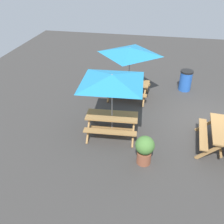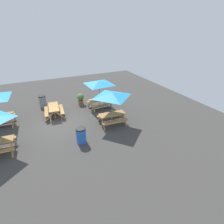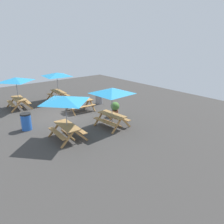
# 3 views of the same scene
# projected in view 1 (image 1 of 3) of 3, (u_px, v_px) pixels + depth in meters

# --- Properties ---
(ground_plane) EXTENTS (24.00, 24.00, 0.00)m
(ground_plane) POSITION_uv_depth(u_px,v_px,m) (208.00, 122.00, 9.65)
(ground_plane) COLOR #3D3A38
(ground_plane) RESTS_ON ground
(picnic_table_0) EXTENTS (2.82, 2.82, 2.34)m
(picnic_table_0) POSITION_uv_depth(u_px,v_px,m) (112.00, 83.00, 8.03)
(picnic_table_0) COLOR #A87A44
(picnic_table_0) RESTS_ON ground
(picnic_table_1) EXTENTS (2.11, 2.11, 2.34)m
(picnic_table_1) POSITION_uv_depth(u_px,v_px,m) (130.00, 55.00, 10.35)
(picnic_table_1) COLOR #A87A44
(picnic_table_1) RESTS_ON ground
(picnic_table_3) EXTENTS (1.66, 1.91, 0.81)m
(picnic_table_3) POSITION_uv_depth(u_px,v_px,m) (222.00, 134.00, 8.12)
(picnic_table_3) COLOR #A87A44
(picnic_table_3) RESTS_ON ground
(trash_bin_blue) EXTENTS (0.59, 0.59, 0.98)m
(trash_bin_blue) POSITION_uv_depth(u_px,v_px,m) (186.00, 80.00, 11.75)
(trash_bin_blue) COLOR blue
(trash_bin_blue) RESTS_ON ground
(potted_plant_0) EXTENTS (0.59, 0.59, 0.97)m
(potted_plant_0) POSITION_uv_depth(u_px,v_px,m) (145.00, 149.00, 7.51)
(potted_plant_0) COLOR #935138
(potted_plant_0) RESTS_ON ground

